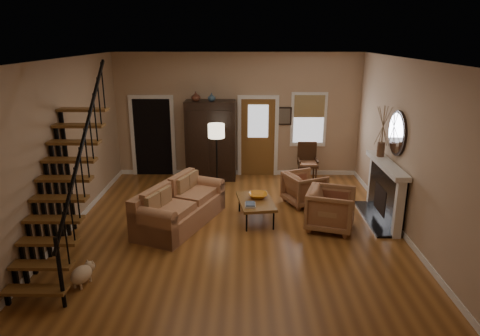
{
  "coord_description": "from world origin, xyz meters",
  "views": [
    {
      "loc": [
        0.19,
        -7.81,
        3.7
      ],
      "look_at": [
        0.1,
        0.4,
        1.15
      ],
      "focal_mm": 32.0,
      "sensor_mm": 36.0,
      "label": 1
    }
  ],
  "objects_px": {
    "armchair_left": "(331,209)",
    "floor_lamp": "(217,159)",
    "side_chair": "(308,163)",
    "armchair_right": "(304,188)",
    "armoire": "(211,141)",
    "coffee_table": "(256,210)",
    "sofa": "(180,205)"
  },
  "relations": [
    {
      "from": "armchair_left",
      "to": "floor_lamp",
      "type": "height_order",
      "value": "floor_lamp"
    },
    {
      "from": "side_chair",
      "to": "armchair_right",
      "type": "bearing_deg",
      "value": -100.5
    },
    {
      "from": "armchair_left",
      "to": "armchair_right",
      "type": "height_order",
      "value": "armchair_left"
    },
    {
      "from": "armchair_right",
      "to": "armoire",
      "type": "bearing_deg",
      "value": 26.88
    },
    {
      "from": "coffee_table",
      "to": "floor_lamp",
      "type": "bearing_deg",
      "value": 119.06
    },
    {
      "from": "armoire",
      "to": "side_chair",
      "type": "height_order",
      "value": "armoire"
    },
    {
      "from": "armchair_right",
      "to": "side_chair",
      "type": "relative_size",
      "value": 0.8
    },
    {
      "from": "sofa",
      "to": "armchair_right",
      "type": "height_order",
      "value": "sofa"
    },
    {
      "from": "armoire",
      "to": "sofa",
      "type": "height_order",
      "value": "armoire"
    },
    {
      "from": "sofa",
      "to": "armchair_right",
      "type": "relative_size",
      "value": 2.72
    },
    {
      "from": "sofa",
      "to": "floor_lamp",
      "type": "bearing_deg",
      "value": 93.69
    },
    {
      "from": "sofa",
      "to": "coffee_table",
      "type": "xyz_separation_m",
      "value": [
        1.53,
        0.21,
        -0.19
      ]
    },
    {
      "from": "floor_lamp",
      "to": "sofa",
      "type": "bearing_deg",
      "value": -108.96
    },
    {
      "from": "armoire",
      "to": "armchair_left",
      "type": "relative_size",
      "value": 2.3
    },
    {
      "from": "armchair_left",
      "to": "floor_lamp",
      "type": "distance_m",
      "value": 3.15
    },
    {
      "from": "floor_lamp",
      "to": "side_chair",
      "type": "xyz_separation_m",
      "value": [
        2.33,
        0.9,
        -0.35
      ]
    },
    {
      "from": "sofa",
      "to": "armoire",
      "type": "bearing_deg",
      "value": 104.75
    },
    {
      "from": "armchair_left",
      "to": "armchair_right",
      "type": "distance_m",
      "value": 1.36
    },
    {
      "from": "armchair_right",
      "to": "floor_lamp",
      "type": "height_order",
      "value": "floor_lamp"
    },
    {
      "from": "armchair_left",
      "to": "armchair_right",
      "type": "xyz_separation_m",
      "value": [
        -0.35,
        1.32,
        -0.04
      ]
    },
    {
      "from": "coffee_table",
      "to": "side_chair",
      "type": "distance_m",
      "value": 2.91
    },
    {
      "from": "coffee_table",
      "to": "floor_lamp",
      "type": "xyz_separation_m",
      "value": [
        -0.9,
        1.63,
        0.64
      ]
    },
    {
      "from": "floor_lamp",
      "to": "armoire",
      "type": "bearing_deg",
      "value": 101.5
    },
    {
      "from": "armoire",
      "to": "coffee_table",
      "type": "xyz_separation_m",
      "value": [
        1.13,
        -2.72,
        -0.83
      ]
    },
    {
      "from": "sofa",
      "to": "coffee_table",
      "type": "bearing_deg",
      "value": 30.34
    },
    {
      "from": "sofa",
      "to": "side_chair",
      "type": "height_order",
      "value": "side_chair"
    },
    {
      "from": "armchair_left",
      "to": "sofa",
      "type": "bearing_deg",
      "value": 104.03
    },
    {
      "from": "sofa",
      "to": "coffee_table",
      "type": "relative_size",
      "value": 1.91
    },
    {
      "from": "coffee_table",
      "to": "floor_lamp",
      "type": "relative_size",
      "value": 0.68
    },
    {
      "from": "armoire",
      "to": "coffee_table",
      "type": "height_order",
      "value": "armoire"
    },
    {
      "from": "coffee_table",
      "to": "armchair_right",
      "type": "distance_m",
      "value": 1.47
    },
    {
      "from": "coffee_table",
      "to": "floor_lamp",
      "type": "distance_m",
      "value": 1.97
    }
  ]
}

